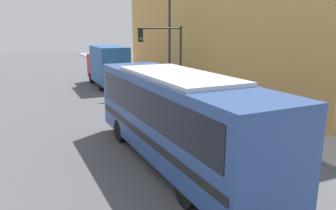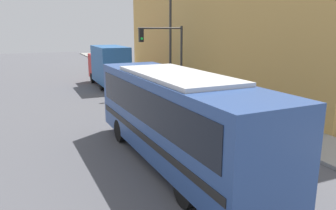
% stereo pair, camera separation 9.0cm
% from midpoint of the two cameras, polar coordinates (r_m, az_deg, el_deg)
% --- Properties ---
extents(ground_plane, '(120.00, 120.00, 0.00)m').
position_cam_midpoint_polar(ground_plane, '(11.18, 5.57, -12.24)').
color(ground_plane, '#515156').
extents(sidewalk, '(2.69, 70.00, 0.13)m').
position_cam_midpoint_polar(sidewalk, '(31.10, -3.06, 4.55)').
color(sidewalk, gray).
rests_on(sidewalk, ground_plane).
extents(building_facade, '(6.00, 28.57, 8.33)m').
position_cam_midpoint_polar(building_facade, '(28.46, 8.72, 11.89)').
color(building_facade, tan).
rests_on(building_facade, ground_plane).
extents(city_bus, '(2.85, 10.15, 3.31)m').
position_cam_midpoint_polar(city_bus, '(11.51, 1.24, -1.33)').
color(city_bus, '#2D4C8C').
rests_on(city_bus, ground_plane).
extents(delivery_truck, '(2.22, 6.56, 3.35)m').
position_cam_midpoint_polar(delivery_truck, '(27.78, -10.63, 6.89)').
color(delivery_truck, '#265999').
rests_on(delivery_truck, ground_plane).
extents(fire_hydrant, '(0.27, 0.37, 0.80)m').
position_cam_midpoint_polar(fire_hydrant, '(15.58, 17.98, -3.30)').
color(fire_hydrant, gold).
rests_on(fire_hydrant, sidewalk).
extents(traffic_light_pole, '(3.28, 0.35, 4.79)m').
position_cam_midpoint_polar(traffic_light_pole, '(23.08, -0.58, 9.95)').
color(traffic_light_pole, '#2D2D2D').
rests_on(traffic_light_pole, sidewalk).
extents(parking_meter, '(0.14, 0.14, 1.26)m').
position_cam_midpoint_polar(parking_meter, '(20.74, 5.88, 2.65)').
color(parking_meter, '#2D2D2D').
rests_on(parking_meter, sidewalk).
extents(street_lamp, '(2.29, 0.28, 7.44)m').
position_cam_midpoint_polar(street_lamp, '(25.44, -0.42, 12.64)').
color(street_lamp, '#2D2D2D').
rests_on(street_lamp, sidewalk).
extents(pedestrian_near_corner, '(0.34, 0.34, 1.78)m').
position_cam_midpoint_polar(pedestrian_near_corner, '(25.74, 1.83, 4.92)').
color(pedestrian_near_corner, '#47382D').
rests_on(pedestrian_near_corner, sidewalk).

